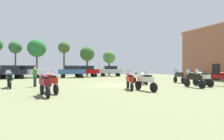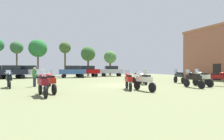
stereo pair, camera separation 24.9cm
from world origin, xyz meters
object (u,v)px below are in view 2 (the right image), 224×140
object	(u,v)px
person_1	(35,75)
motorcycle_2	(9,79)
motorcycle_4	(139,76)
tree_3	(65,48)
motorcycle_3	(43,83)
motorcycle_11	(193,79)
car_5	(11,71)
car_6	(111,70)
motorcycle_8	(143,77)
tree_7	(38,48)
tree_1	(88,54)
motorcycle_13	(218,78)
car_2	(73,71)
motorcycle_6	(128,80)
motorcycle_10	(144,80)
car_1	(87,70)
motorcycle_5	(202,78)
tree_6	(110,57)
motorcycle_7	(50,82)
car_4	(29,71)
tree_4	(17,48)
motorcycle_1	(179,76)
motorcycle_12	(49,79)

from	to	relation	value
person_1	motorcycle_2	bearing A→B (deg)	-122.68
motorcycle_4	tree_3	bearing A→B (deg)	-91.95
motorcycle_3	motorcycle_11	bearing A→B (deg)	-10.09
car_5	car_6	size ratio (longest dim) A/B	0.99
tree_3	motorcycle_11	bearing A→B (deg)	-74.32
motorcycle_8	tree_7	size ratio (longest dim) A/B	0.32
tree_1	motorcycle_13	bearing A→B (deg)	-75.95
car_2	motorcycle_13	bearing A→B (deg)	-140.06
motorcycle_11	motorcycle_13	xyz separation A→B (m)	(3.18, 0.21, -0.00)
motorcycle_2	motorcycle_6	xyz separation A→B (m)	(8.49, -4.67, 0.00)
motorcycle_10	car_1	size ratio (longest dim) A/B	0.51
motorcycle_11	motorcycle_4	bearing A→B (deg)	113.25
motorcycle_5	car_1	bearing A→B (deg)	112.21
motorcycle_2	tree_6	size ratio (longest dim) A/B	0.39
person_1	car_5	bearing A→B (deg)	157.71
motorcycle_7	motorcycle_8	world-z (taller)	motorcycle_8
motorcycle_5	motorcycle_8	xyz separation A→B (m)	(-3.75, 3.62, -0.01)
motorcycle_4	car_4	world-z (taller)	car_4
motorcycle_3	motorcycle_4	distance (m)	10.95
motorcycle_10	tree_7	bearing A→B (deg)	99.44
motorcycle_13	car_6	size ratio (longest dim) A/B	0.49
car_5	tree_7	world-z (taller)	tree_7
tree_4	tree_7	xyz separation A→B (m)	(3.60, -1.38, -0.10)
tree_4	tree_6	xyz separation A→B (m)	(18.26, -0.18, -1.32)
motorcycle_11	car_6	size ratio (longest dim) A/B	0.50
motorcycle_2	car_5	distance (m)	13.53
car_1	tree_6	world-z (taller)	tree_6
motorcycle_1	tree_7	world-z (taller)	tree_7
motorcycle_13	person_1	world-z (taller)	person_1
tree_4	car_4	bearing A→B (deg)	-65.94
motorcycle_8	motorcycle_11	xyz separation A→B (m)	(2.21, -4.11, -0.00)
motorcycle_3	person_1	distance (m)	5.71
motorcycle_6	car_1	xyz separation A→B (m)	(1.40, 18.75, 0.45)
car_4	motorcycle_2	bearing A→B (deg)	-170.86
motorcycle_3	motorcycle_7	bearing A→B (deg)	59.24
motorcycle_5	motorcycle_6	bearing A→B (deg)	-177.20
tree_1	tree_3	distance (m)	4.77
motorcycle_4	motorcycle_7	size ratio (longest dim) A/B	0.95
motorcycle_13	car_2	xyz separation A→B (m)	(-9.88, 18.43, 0.43)
motorcycle_5	motorcycle_13	size ratio (longest dim) A/B	1.04
motorcycle_10	motorcycle_13	size ratio (longest dim) A/B	1.03
motorcycle_6	car_6	bearing A→B (deg)	88.87
tree_3	motorcycle_8	bearing A→B (deg)	-76.98
motorcycle_12	person_1	distance (m)	1.41
motorcycle_12	car_1	distance (m)	16.18
motorcycle_7	car_4	size ratio (longest dim) A/B	0.49
motorcycle_13	car_1	distance (m)	20.71
motorcycle_4	car_1	world-z (taller)	car_1
motorcycle_7	person_1	distance (m)	4.64
person_1	motorcycle_7	bearing A→B (deg)	-24.32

